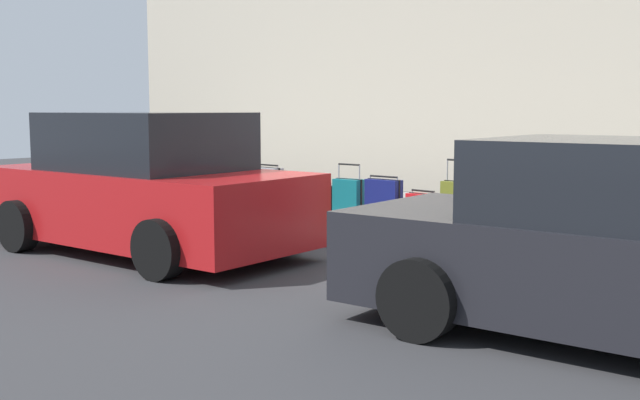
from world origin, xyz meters
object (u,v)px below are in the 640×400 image
(suitcase_olive_5, at_px, (458,211))
(suitcase_black_2, at_px, (585,232))
(suitcase_teal_1, at_px, (636,237))
(suitcase_teal_8, at_px, (349,203))
(suitcase_black_9, at_px, (323,204))
(suitcase_red_6, at_px, (423,215))
(bollard_post, at_px, (189,181))
(suitcase_navy_7, at_px, (383,205))
(suitcase_maroon_3, at_px, (539,218))
(suitcase_silver_11, at_px, (269,192))
(parked_car_red_1, at_px, (147,188))
(fire_hydrant, at_px, (230,187))
(suitcase_maroon_10, at_px, (292,198))
(suitcase_silver_4, at_px, (501,212))

(suitcase_olive_5, bearing_deg, suitcase_black_2, -178.01)
(suitcase_teal_1, relative_size, suitcase_teal_8, 0.91)
(suitcase_teal_8, relative_size, suitcase_black_9, 1.49)
(suitcase_red_6, bearing_deg, bollard_post, 2.28)
(suitcase_black_2, xyz_separation_m, suitcase_navy_7, (2.68, 0.06, 0.09))
(suitcase_olive_5, bearing_deg, suitcase_maroon_3, 178.60)
(suitcase_teal_1, bearing_deg, suitcase_black_9, 0.50)
(suitcase_teal_1, relative_size, suitcase_olive_5, 0.79)
(suitcase_navy_7, bearing_deg, suitcase_black_2, -178.62)
(suitcase_teal_1, distance_m, suitcase_navy_7, 3.22)
(suitcase_black_2, distance_m, suitcase_silver_11, 4.83)
(suitcase_red_6, bearing_deg, suitcase_silver_11, -0.38)
(parked_car_red_1, bearing_deg, suitcase_olive_5, -139.35)
(suitcase_black_2, bearing_deg, fire_hydrant, 0.36)
(suitcase_navy_7, height_order, suitcase_maroon_10, suitcase_navy_7)
(suitcase_maroon_10, bearing_deg, parked_car_red_1, 85.70)
(suitcase_black_9, relative_size, suitcase_silver_11, 0.75)
(suitcase_silver_11, bearing_deg, suitcase_navy_7, 178.17)
(suitcase_black_2, relative_size, suitcase_maroon_3, 0.85)
(suitcase_black_2, relative_size, suitcase_teal_8, 0.95)
(suitcase_black_2, relative_size, suitcase_olive_5, 0.83)
(suitcase_navy_7, relative_size, suitcase_black_9, 1.26)
(suitcase_maroon_3, height_order, suitcase_silver_4, suitcase_maroon_3)
(parked_car_red_1, bearing_deg, suitcase_maroon_3, -148.10)
(suitcase_teal_1, xyz_separation_m, suitcase_navy_7, (3.22, 0.09, 0.09))
(suitcase_red_6, relative_size, suitcase_maroon_10, 0.83)
(suitcase_maroon_3, height_order, suitcase_navy_7, suitcase_maroon_3)
(bollard_post, bearing_deg, suitcase_navy_7, -178.14)
(suitcase_black_2, distance_m, suitcase_silver_4, 1.04)
(suitcase_maroon_3, relative_size, suitcase_olive_5, 0.97)
(suitcase_black_9, bearing_deg, suitcase_navy_7, 177.48)
(suitcase_silver_4, relative_size, parked_car_red_1, 0.20)
(suitcase_silver_4, bearing_deg, suitcase_red_6, 0.79)
(bollard_post, bearing_deg, fire_hydrant, -169.22)
(suitcase_red_6, distance_m, suitcase_teal_8, 1.15)
(suitcase_black_2, height_order, suitcase_maroon_3, suitcase_maroon_3)
(suitcase_teal_1, xyz_separation_m, suitcase_black_2, (0.54, 0.02, -0.00))
(suitcase_black_9, distance_m, fire_hydrant, 1.87)
(suitcase_silver_11, height_order, fire_hydrant, suitcase_silver_11)
(suitcase_black_9, bearing_deg, suitcase_maroon_10, 8.05)
(suitcase_black_9, bearing_deg, suitcase_silver_4, -179.63)
(suitcase_red_6, distance_m, fire_hydrant, 3.53)
(suitcase_navy_7, xyz_separation_m, bollard_post, (3.74, 0.12, 0.11))
(suitcase_red_6, bearing_deg, suitcase_silver_4, -179.21)
(suitcase_teal_1, distance_m, suitcase_red_6, 2.64)
(suitcase_navy_7, bearing_deg, suitcase_teal_8, 0.42)
(suitcase_teal_1, relative_size, suitcase_maroon_10, 1.13)
(fire_hydrant, bearing_deg, bollard_post, 10.78)
(suitcase_silver_11, bearing_deg, bollard_post, 6.80)
(suitcase_maroon_10, bearing_deg, bollard_post, 2.58)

